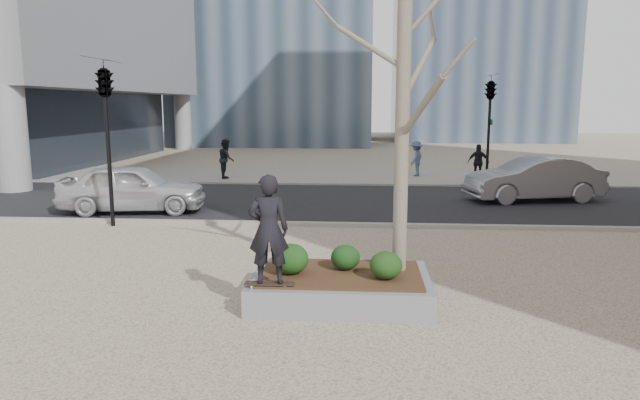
# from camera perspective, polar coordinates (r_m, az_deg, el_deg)

# --- Properties ---
(ground) EXTENTS (120.00, 120.00, 0.00)m
(ground) POSITION_cam_1_polar(r_m,az_deg,el_deg) (9.98, -3.77, -9.83)
(ground) COLOR #C1A98E
(ground) RESTS_ON ground
(street) EXTENTS (60.00, 8.00, 0.02)m
(street) POSITION_cam_1_polar(r_m,az_deg,el_deg) (19.65, 0.28, -0.13)
(street) COLOR black
(street) RESTS_ON ground
(far_sidewalk) EXTENTS (60.00, 6.00, 0.02)m
(far_sidewalk) POSITION_cam_1_polar(r_m,az_deg,el_deg) (26.56, 1.33, 2.40)
(far_sidewalk) COLOR gray
(far_sidewalk) RESTS_ON ground
(planter) EXTENTS (3.00, 2.00, 0.45)m
(planter) POSITION_cam_1_polar(r_m,az_deg,el_deg) (9.83, 2.07, -8.75)
(planter) COLOR gray
(planter) RESTS_ON ground
(planter_mulch) EXTENTS (2.70, 1.70, 0.04)m
(planter_mulch) POSITION_cam_1_polar(r_m,az_deg,el_deg) (9.75, 2.08, -7.39)
(planter_mulch) COLOR #382314
(planter_mulch) RESTS_ON planter
(sycamore_tree) EXTENTS (2.80, 2.80, 6.60)m
(sycamore_tree) POSITION_cam_1_polar(r_m,az_deg,el_deg) (9.66, 8.35, 12.30)
(sycamore_tree) COLOR gray
(sycamore_tree) RESTS_ON planter_mulch
(shrub_left) EXTENTS (0.60, 0.60, 0.51)m
(shrub_left) POSITION_cam_1_polar(r_m,az_deg,el_deg) (9.63, -2.94, -5.90)
(shrub_left) COLOR #123812
(shrub_left) RESTS_ON planter_mulch
(shrub_middle) EXTENTS (0.50, 0.50, 0.43)m
(shrub_middle) POSITION_cam_1_polar(r_m,az_deg,el_deg) (9.88, 2.56, -5.75)
(shrub_middle) COLOR #123B13
(shrub_middle) RESTS_ON planter_mulch
(shrub_right) EXTENTS (0.54, 0.54, 0.46)m
(shrub_right) POSITION_cam_1_polar(r_m,az_deg,el_deg) (9.41, 6.62, -6.50)
(shrub_right) COLOR #143410
(shrub_right) RESTS_ON planter_mulch
(skateboard) EXTENTS (0.79, 0.22, 0.08)m
(skateboard) POSITION_cam_1_polar(r_m,az_deg,el_deg) (9.14, -5.09, -8.47)
(skateboard) COLOR black
(skateboard) RESTS_ON planter
(skateboarder) EXTENTS (0.68, 0.49, 1.73)m
(skateboarder) POSITION_cam_1_polar(r_m,az_deg,el_deg) (8.90, -5.18, -2.93)
(skateboarder) COLOR black
(skateboarder) RESTS_ON skateboard
(police_car) EXTENTS (4.60, 2.37, 1.50)m
(police_car) POSITION_cam_1_polar(r_m,az_deg,el_deg) (18.50, -18.23, 1.17)
(police_car) COLOR silver
(police_car) RESTS_ON street
(car_silver) EXTENTS (4.81, 2.51, 1.51)m
(car_silver) POSITION_cam_1_polar(r_m,az_deg,el_deg) (20.93, 20.59, 1.97)
(car_silver) COLOR gray
(car_silver) RESTS_ON street
(pedestrian_a) EXTENTS (0.86, 0.99, 1.76)m
(pedestrian_a) POSITION_cam_1_polar(r_m,az_deg,el_deg) (25.98, -9.35, 4.09)
(pedestrian_a) COLOR black
(pedestrian_a) RESTS_ON far_sidewalk
(pedestrian_b) EXTENTS (0.98, 1.20, 1.62)m
(pedestrian_b) POSITION_cam_1_polar(r_m,az_deg,el_deg) (26.81, 9.60, 4.11)
(pedestrian_b) COLOR #3F5572
(pedestrian_b) RESTS_ON far_sidewalk
(pedestrian_c) EXTENTS (0.96, 0.49, 1.58)m
(pedestrian_c) POSITION_cam_1_polar(r_m,az_deg,el_deg) (25.94, 15.56, 3.66)
(pedestrian_c) COLOR black
(pedestrian_c) RESTS_ON far_sidewalk
(traffic_light_near) EXTENTS (0.60, 2.48, 4.50)m
(traffic_light_near) POSITION_cam_1_polar(r_m,az_deg,el_deg) (16.45, -20.42, 5.25)
(traffic_light_near) COLOR black
(traffic_light_near) RESTS_ON ground
(traffic_light_far) EXTENTS (0.60, 2.48, 4.50)m
(traffic_light_far) POSITION_cam_1_polar(r_m,az_deg,el_deg) (24.50, 16.52, 6.67)
(traffic_light_far) COLOR black
(traffic_light_far) RESTS_ON ground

